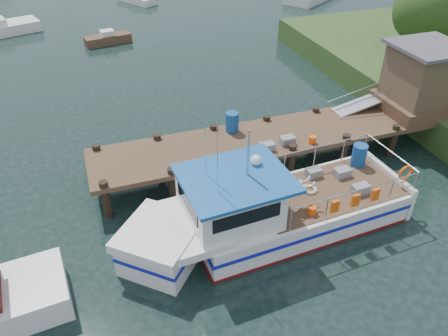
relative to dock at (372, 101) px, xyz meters
name	(u,v)px	position (x,y,z in m)	size (l,w,h in m)	color
ground_plane	(234,169)	(-6.51, -0.01, -2.24)	(160.00, 160.00, 0.00)	black
dock	(372,101)	(0.00, 0.00, 0.00)	(16.60, 3.00, 4.78)	#4E3725
lobster_boat	(265,212)	(-6.88, -4.03, -1.29)	(11.02, 3.76, 5.23)	silver
moored_rowboat	(108,39)	(-9.71, 18.18, -1.89)	(3.44, 1.68, 0.96)	#4E3725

